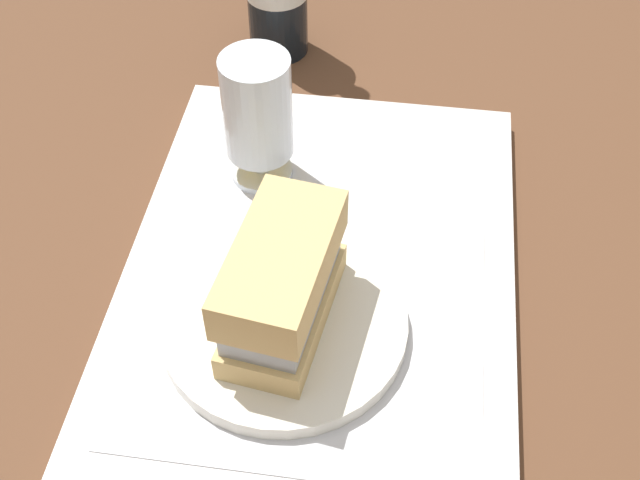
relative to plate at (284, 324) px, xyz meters
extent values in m
plane|color=brown|center=(0.07, -0.02, -0.03)|extent=(3.00, 3.00, 0.00)
cube|color=silver|center=(0.07, -0.02, -0.02)|extent=(0.44, 0.32, 0.02)
cube|color=silver|center=(0.07, -0.02, -0.01)|extent=(0.38, 0.27, 0.00)
cylinder|color=silver|center=(0.00, 0.00, 0.00)|extent=(0.19, 0.19, 0.01)
cube|color=tan|center=(0.00, 0.00, 0.02)|extent=(0.14, 0.08, 0.02)
cube|color=#9EA3A8|center=(0.00, 0.00, 0.04)|extent=(0.13, 0.07, 0.02)
cube|color=silver|center=(0.00, 0.00, 0.05)|extent=(0.12, 0.07, 0.01)
sphere|color=#47932D|center=(0.05, -0.01, 0.06)|extent=(0.04, 0.04, 0.04)
cube|color=tan|center=(0.00, 0.00, 0.07)|extent=(0.14, 0.08, 0.04)
cylinder|color=silver|center=(0.17, 0.05, 0.00)|extent=(0.06, 0.06, 0.01)
cylinder|color=silver|center=(0.17, 0.05, 0.01)|extent=(0.01, 0.01, 0.02)
cylinder|color=silver|center=(0.17, 0.05, 0.07)|extent=(0.06, 0.06, 0.09)
cylinder|color=gold|center=(0.17, 0.05, 0.04)|extent=(0.06, 0.06, 0.04)
cylinder|color=white|center=(0.17, 0.05, 0.07)|extent=(0.05, 0.05, 0.01)
camera|label=1|loc=(-0.36, -0.08, 0.51)|focal=45.72mm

